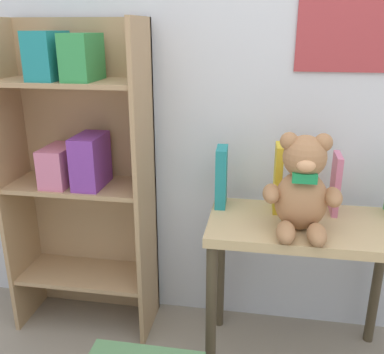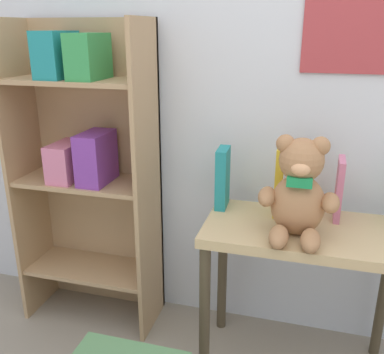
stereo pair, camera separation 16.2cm
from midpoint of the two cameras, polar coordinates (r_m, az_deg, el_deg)
The scene contains 7 objects.
wall_back at distance 1.73m, azimuth 14.75°, elevation 17.95°, with size 4.80×0.07×2.50m.
bookshelf_side at distance 1.85m, azimuth -11.36°, elevation 2.32°, with size 0.59×0.27×1.31m.
display_table at distance 1.63m, azimuth 17.34°, elevation -9.71°, with size 0.71×0.38×0.61m.
teddy_bear at distance 1.46m, azimuth 17.15°, elevation -2.00°, with size 0.26×0.24×0.34m.
book_standing_teal at distance 1.66m, azimuth 6.89°, elevation -0.16°, with size 0.04×0.12×0.24m, color teal.
book_standing_yellow at distance 1.63m, azimuth 14.32°, elevation -0.55°, with size 0.03×0.11×0.26m, color gold.
book_standing_pink at distance 1.67m, azimuth 21.69°, elevation -1.53°, with size 0.02×0.13×0.23m, color #D17093.
Camera 2 is at (0.13, -0.33, 1.27)m, focal length 40.00 mm.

